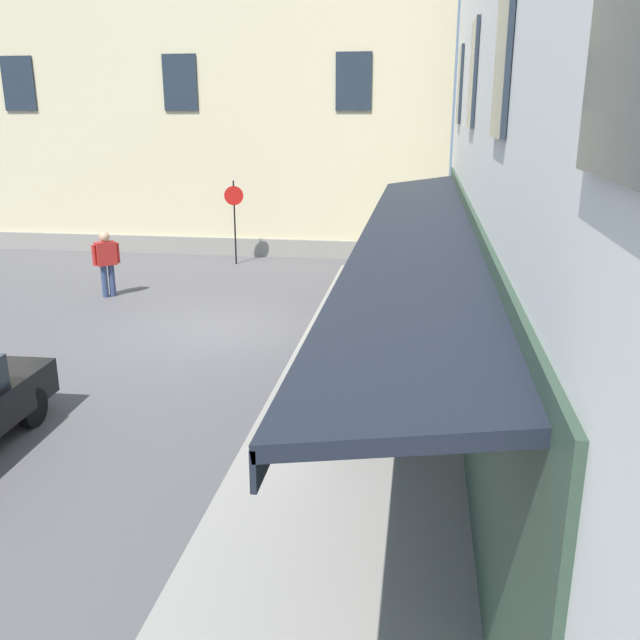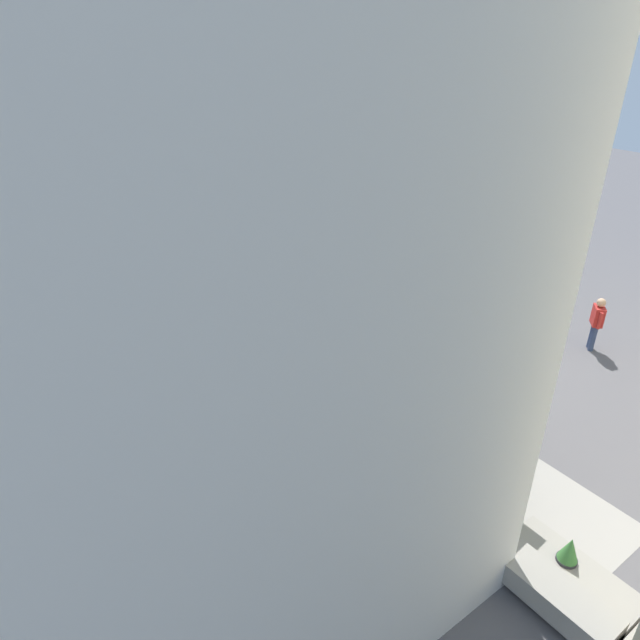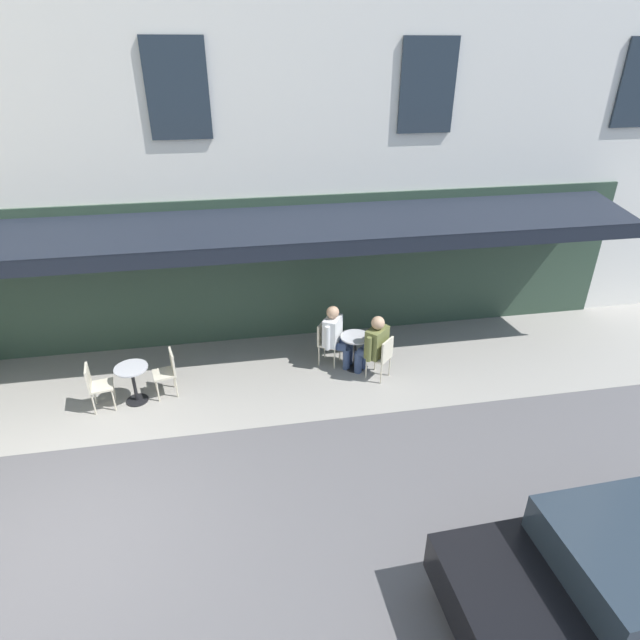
{
  "view_description": "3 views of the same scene",
  "coord_description": "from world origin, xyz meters",
  "px_view_note": "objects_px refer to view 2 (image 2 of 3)",
  "views": [
    {
      "loc": [
        -13.9,
        -4.22,
        4.6
      ],
      "look_at": [
        -1.81,
        -2.42,
        0.88
      ],
      "focal_mm": 38.35,
      "sensor_mm": 36.0,
      "label": 1
    },
    {
      "loc": [
        9.37,
        -11.65,
        8.78
      ],
      "look_at": [
        -1.96,
        -3.38,
        1.38
      ],
      "focal_mm": 31.34,
      "sensor_mm": 36.0,
      "label": 2
    },
    {
      "loc": [
        -2.44,
        5.3,
        5.88
      ],
      "look_at": [
        -3.97,
        -3.41,
        1.16
      ],
      "focal_mm": 28.86,
      "sensor_mm": 36.0,
      "label": 3
    }
  ],
  "objects_px": {
    "seated_patron_in_olive": "(275,301)",
    "potted_plant_entrance_left": "(459,437)",
    "cafe_table_mid_terrace": "(272,313)",
    "cafe_chair_cream_corner_right": "(276,303)",
    "seated_companion_in_white": "(272,312)",
    "cafe_table_near_entrance": "(365,365)",
    "potted_plant_entrance_right": "(428,460)",
    "cafe_chair_cream_corner_left": "(348,356)",
    "potted_plant_mid_terrace": "(567,558)",
    "cafe_chair_cream_under_awning": "(384,373)",
    "cafe_chair_cream_near_door": "(272,320)",
    "walking_pedestrian_in_red": "(597,320)",
    "potted_plant_by_steps": "(495,526)",
    "parked_car_black": "(366,252)"
  },
  "relations": [
    {
      "from": "cafe_chair_cream_near_door",
      "to": "cafe_table_near_entrance",
      "type": "bearing_deg",
      "value": 10.93
    },
    {
      "from": "seated_patron_in_olive",
      "to": "potted_plant_entrance_left",
      "type": "height_order",
      "value": "seated_patron_in_olive"
    },
    {
      "from": "cafe_table_near_entrance",
      "to": "seated_patron_in_olive",
      "type": "height_order",
      "value": "seated_patron_in_olive"
    },
    {
      "from": "cafe_chair_cream_corner_right",
      "to": "seated_patron_in_olive",
      "type": "distance_m",
      "value": 0.27
    },
    {
      "from": "potted_plant_entrance_left",
      "to": "cafe_table_mid_terrace",
      "type": "bearing_deg",
      "value": -178.45
    },
    {
      "from": "cafe_table_mid_terrace",
      "to": "potted_plant_by_steps",
      "type": "height_order",
      "value": "potted_plant_by_steps"
    },
    {
      "from": "cafe_table_near_entrance",
      "to": "cafe_chair_cream_corner_left",
      "type": "distance_m",
      "value": 0.63
    },
    {
      "from": "potted_plant_entrance_left",
      "to": "seated_companion_in_white",
      "type": "bearing_deg",
      "value": -176.75
    },
    {
      "from": "cafe_chair_cream_under_awning",
      "to": "cafe_table_mid_terrace",
      "type": "height_order",
      "value": "cafe_chair_cream_under_awning"
    },
    {
      "from": "cafe_table_near_entrance",
      "to": "potted_plant_entrance_left",
      "type": "distance_m",
      "value": 3.55
    },
    {
      "from": "cafe_chair_cream_under_awning",
      "to": "potted_plant_mid_terrace",
      "type": "relative_size",
      "value": 0.99
    },
    {
      "from": "potted_plant_entrance_right",
      "to": "potted_plant_mid_terrace",
      "type": "height_order",
      "value": "potted_plant_entrance_right"
    },
    {
      "from": "cafe_table_mid_terrace",
      "to": "potted_plant_by_steps",
      "type": "xyz_separation_m",
      "value": [
        9.95,
        -1.2,
        -0.07
      ]
    },
    {
      "from": "potted_plant_entrance_right",
      "to": "potted_plant_mid_terrace",
      "type": "bearing_deg",
      "value": 4.67
    },
    {
      "from": "seated_patron_in_olive",
      "to": "potted_plant_entrance_left",
      "type": "distance_m",
      "value": 8.11
    },
    {
      "from": "seated_companion_in_white",
      "to": "potted_plant_entrance_right",
      "type": "distance_m",
      "value": 7.7
    },
    {
      "from": "cafe_table_near_entrance",
      "to": "potted_plant_entrance_right",
      "type": "relative_size",
      "value": 0.79
    },
    {
      "from": "cafe_table_near_entrance",
      "to": "potted_plant_mid_terrace",
      "type": "distance_m",
      "value": 6.99
    },
    {
      "from": "cafe_chair_cream_under_awning",
      "to": "seated_patron_in_olive",
      "type": "bearing_deg",
      "value": -177.76
    },
    {
      "from": "cafe_table_near_entrance",
      "to": "potted_plant_entrance_left",
      "type": "xyz_separation_m",
      "value": [
        3.55,
        -0.18,
        -0.04
      ]
    },
    {
      "from": "walking_pedestrian_in_red",
      "to": "seated_patron_in_olive",
      "type": "bearing_deg",
      "value": -136.99
    },
    {
      "from": "cafe_table_mid_terrace",
      "to": "potted_plant_by_steps",
      "type": "relative_size",
      "value": 0.86
    },
    {
      "from": "cafe_chair_cream_corner_right",
      "to": "seated_companion_in_white",
      "type": "bearing_deg",
      "value": -39.94
    },
    {
      "from": "cafe_table_mid_terrace",
      "to": "potted_plant_entrance_right",
      "type": "relative_size",
      "value": 0.79
    },
    {
      "from": "potted_plant_by_steps",
      "to": "potted_plant_mid_terrace",
      "type": "relative_size",
      "value": 0.95
    },
    {
      "from": "cafe_table_mid_terrace",
      "to": "cafe_chair_cream_near_door",
      "type": "xyz_separation_m",
      "value": [
        0.54,
        -0.32,
        0.06
      ]
    },
    {
      "from": "potted_plant_mid_terrace",
      "to": "cafe_chair_cream_near_door",
      "type": "bearing_deg",
      "value": 177.61
    },
    {
      "from": "cafe_table_mid_terrace",
      "to": "potted_plant_mid_terrace",
      "type": "height_order",
      "value": "potted_plant_mid_terrace"
    },
    {
      "from": "cafe_table_mid_terrace",
      "to": "potted_plant_entrance_right",
      "type": "bearing_deg",
      "value": -7.29
    },
    {
      "from": "potted_plant_mid_terrace",
      "to": "parked_car_black",
      "type": "distance_m",
      "value": 14.6
    },
    {
      "from": "seated_patron_in_olive",
      "to": "walking_pedestrian_in_red",
      "type": "height_order",
      "value": "walking_pedestrian_in_red"
    },
    {
      "from": "cafe_chair_cream_near_door",
      "to": "potted_plant_mid_terrace",
      "type": "bearing_deg",
      "value": -2.39
    },
    {
      "from": "parked_car_black",
      "to": "cafe_table_near_entrance",
      "type": "bearing_deg",
      "value": -40.28
    },
    {
      "from": "seated_companion_in_white",
      "to": "parked_car_black",
      "type": "relative_size",
      "value": 0.31
    },
    {
      "from": "potted_plant_by_steps",
      "to": "potted_plant_mid_terrace",
      "type": "height_order",
      "value": "potted_plant_mid_terrace"
    },
    {
      "from": "seated_patron_in_olive",
      "to": "potted_plant_entrance_right",
      "type": "distance_m",
      "value": 8.41
    },
    {
      "from": "cafe_chair_cream_corner_right",
      "to": "seated_companion_in_white",
      "type": "height_order",
      "value": "seated_companion_in_white"
    },
    {
      "from": "walking_pedestrian_in_red",
      "to": "potted_plant_entrance_left",
      "type": "bearing_deg",
      "value": -83.33
    },
    {
      "from": "cafe_table_near_entrance",
      "to": "seated_companion_in_white",
      "type": "height_order",
      "value": "seated_companion_in_white"
    },
    {
      "from": "seated_patron_in_olive",
      "to": "potted_plant_by_steps",
      "type": "distance_m",
      "value": 10.36
    },
    {
      "from": "cafe_table_mid_terrace",
      "to": "potted_plant_entrance_left",
      "type": "height_order",
      "value": "potted_plant_entrance_left"
    },
    {
      "from": "seated_companion_in_white",
      "to": "walking_pedestrian_in_red",
      "type": "bearing_deg",
      "value": 47.74
    },
    {
      "from": "seated_companion_in_white",
      "to": "potted_plant_by_steps",
      "type": "bearing_deg",
      "value": -5.9
    },
    {
      "from": "cafe_chair_cream_corner_left",
      "to": "cafe_chair_cream_corner_right",
      "type": "bearing_deg",
      "value": 177.21
    },
    {
      "from": "cafe_chair_cream_under_awning",
      "to": "seated_companion_in_white",
      "type": "bearing_deg",
      "value": -171.05
    },
    {
      "from": "cafe_table_near_entrance",
      "to": "cafe_chair_cream_under_awning",
      "type": "height_order",
      "value": "cafe_chair_cream_under_awning"
    },
    {
      "from": "cafe_table_near_entrance",
      "to": "seated_patron_in_olive",
      "type": "relative_size",
      "value": 0.56
    },
    {
      "from": "cafe_chair_cream_corner_right",
      "to": "walking_pedestrian_in_red",
      "type": "xyz_separation_m",
      "value": [
        7.45,
        6.65,
        0.45
      ]
    },
    {
      "from": "walking_pedestrian_in_red",
      "to": "potted_plant_mid_terrace",
      "type": "bearing_deg",
      "value": -62.17
    },
    {
      "from": "seated_patron_in_olive",
      "to": "seated_companion_in_white",
      "type": "bearing_deg",
      "value": -38.36
    }
  ]
}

